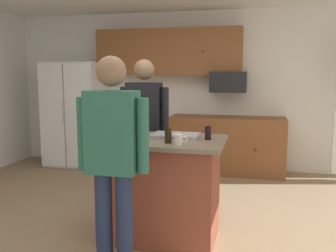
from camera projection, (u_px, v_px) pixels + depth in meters
floor at (146, 231)px, 3.75m from camera, size 7.04×7.04×0.00m
back_wall at (194, 90)px, 6.26m from camera, size 6.40×0.10×2.60m
cabinet_run_upper at (168, 52)px, 6.08m from camera, size 2.40×0.38×0.75m
cabinet_run_lower at (227, 145)px, 5.93m from camera, size 1.80×0.63×0.90m
refrigerator at (75, 114)px, 6.39m from camera, size 0.94×0.76×1.77m
microwave_over_range at (229, 82)px, 5.81m from camera, size 0.56×0.40×0.32m
kitchen_island at (161, 188)px, 3.55m from camera, size 1.20×0.82×0.97m
person_host_foreground at (113, 152)px, 2.80m from camera, size 0.57×0.22×1.71m
person_guest_right at (144, 124)px, 4.24m from camera, size 0.57×0.23×1.74m
mug_ceramic_white at (133, 128)px, 3.77m from camera, size 0.13×0.09×0.11m
tumbler_amber at (208, 133)px, 3.43m from camera, size 0.06×0.06×0.13m
glass_stout_tall at (146, 130)px, 3.57m from camera, size 0.06×0.06×0.13m
glass_short_whisky at (168, 135)px, 3.26m from camera, size 0.06×0.06×0.14m
glass_dark_ale at (108, 134)px, 3.32m from camera, size 0.06×0.06×0.13m
mug_blue_stoneware at (179, 140)px, 3.18m from camera, size 0.12×0.08×0.09m
glass_pilsner at (124, 132)px, 3.49m from camera, size 0.07×0.07×0.13m
serving_tray at (176, 136)px, 3.51m from camera, size 0.44×0.30×0.04m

